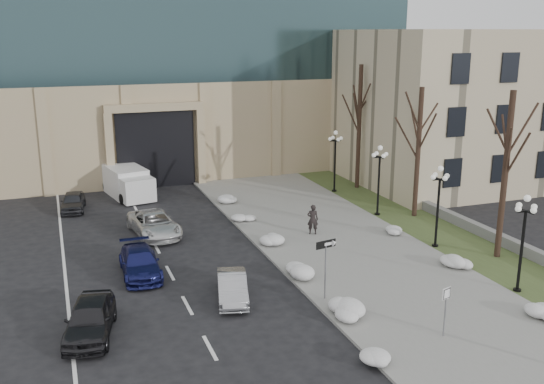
{
  "coord_description": "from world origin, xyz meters",
  "views": [
    {
      "loc": [
        -11.54,
        -14.61,
        11.84
      ],
      "look_at": [
        -0.66,
        14.89,
        3.5
      ],
      "focal_mm": 40.0,
      "sensor_mm": 36.0,
      "label": 1
    }
  ],
  "objects": [
    {
      "name": "car_c",
      "position": [
        -7.93,
        14.3,
        0.65
      ],
      "size": [
        1.93,
        4.54,
        1.31
      ],
      "primitive_type": "imported",
      "rotation": [
        0.0,
        0.0,
        -0.02
      ],
      "color": "navy",
      "rests_on": "ground"
    },
    {
      "name": "curb",
      "position": [
        -1.0,
        14.0,
        0.07
      ],
      "size": [
        0.3,
        40.0,
        0.14
      ],
      "primitive_type": "cube",
      "color": "gray",
      "rests_on": "ground"
    },
    {
      "name": "snow_clump_g",
      "position": [
        -0.3,
        24.66,
        0.3
      ],
      "size": [
        1.1,
        1.6,
        0.36
      ],
      "primitive_type": "ellipsoid",
      "color": "silver",
      "rests_on": "sidewalk"
    },
    {
      "name": "snow_clump_c",
      "position": [
        -0.49,
        6.44,
        0.3
      ],
      "size": [
        1.1,
        1.6,
        0.36
      ],
      "primitive_type": "ellipsoid",
      "color": "silver",
      "rests_on": "sidewalk"
    },
    {
      "name": "car_d",
      "position": [
        -6.21,
        20.26,
        0.7
      ],
      "size": [
        2.91,
        5.29,
        1.4
      ],
      "primitive_type": "imported",
      "rotation": [
        0.0,
        0.0,
        0.12
      ],
      "color": "silver",
      "rests_on": "ground"
    },
    {
      "name": "box_truck",
      "position": [
        -6.61,
        30.32,
        1.03
      ],
      "size": [
        3.54,
        7.02,
        2.13
      ],
      "rotation": [
        0.0,
        0.0,
        0.19
      ],
      "color": "silver",
      "rests_on": "ground"
    },
    {
      "name": "stone_wall",
      "position": [
        12.0,
        16.0,
        0.35
      ],
      "size": [
        0.5,
        30.0,
        0.7
      ],
      "primitive_type": "cube",
      "color": "slate",
      "rests_on": "ground"
    },
    {
      "name": "tree_far",
      "position": [
        10.5,
        26.0,
        6.15
      ],
      "size": [
        3.2,
        3.2,
        9.5
      ],
      "color": "black",
      "rests_on": "ground"
    },
    {
      "name": "one_way_sign",
      "position": [
        -0.35,
        8.34,
        2.4
      ],
      "size": [
        1.09,
        0.33,
        2.9
      ],
      "rotation": [
        0.0,
        0.0,
        0.19
      ],
      "color": "slate",
      "rests_on": "ground"
    },
    {
      "name": "snow_clump_e",
      "position": [
        -0.47,
        15.97,
        0.3
      ],
      "size": [
        1.1,
        1.6,
        0.36
      ],
      "primitive_type": "ellipsoid",
      "color": "silver",
      "rests_on": "sidewalk"
    },
    {
      "name": "car_a",
      "position": [
        -10.73,
        8.63,
        0.74
      ],
      "size": [
        2.66,
        4.65,
        1.49
      ],
      "primitive_type": "imported",
      "rotation": [
        0.0,
        0.0,
        -0.22
      ],
      "color": "black",
      "rests_on": "ground"
    },
    {
      "name": "classical_building",
      "position": [
        22.0,
        27.98,
        6.0
      ],
      "size": [
        22.0,
        18.12,
        12.0
      ],
      "color": "#BFB08F",
      "rests_on": "ground"
    },
    {
      "name": "sidewalk",
      "position": [
        3.5,
        14.0,
        0.06
      ],
      "size": [
        9.0,
        40.0,
        0.12
      ],
      "primitive_type": "cube",
      "color": "gray",
      "rests_on": "ground"
    },
    {
      "name": "snow_clump_b",
      "position": [
        -0.83,
        2.17,
        0.3
      ],
      "size": [
        1.1,
        1.6,
        0.36
      ],
      "primitive_type": "ellipsoid",
      "color": "silver",
      "rests_on": "sidewalk"
    },
    {
      "name": "snow_clump_j",
      "position": [
        7.46,
        15.27,
        0.3
      ],
      "size": [
        1.1,
        1.6,
        0.36
      ],
      "primitive_type": "ellipsoid",
      "color": "silver",
      "rests_on": "sidewalk"
    },
    {
      "name": "lamppost_d",
      "position": [
        8.3,
        25.5,
        3.07
      ],
      "size": [
        1.18,
        1.18,
        4.76
      ],
      "color": "black",
      "rests_on": "ground"
    },
    {
      "name": "pedestrian",
      "position": [
        2.65,
        16.83,
        1.03
      ],
      "size": [
        0.78,
        0.64,
        1.82
      ],
      "primitive_type": "imported",
      "rotation": [
        0.0,
        0.0,
        2.79
      ],
      "color": "black",
      "rests_on": "sidewalk"
    },
    {
      "name": "tree_mid",
      "position": [
        10.5,
        18.0,
        5.5
      ],
      "size": [
        3.2,
        3.2,
        8.5
      ],
      "color": "black",
      "rests_on": "ground"
    },
    {
      "name": "car_e",
      "position": [
        -10.54,
        27.36,
        0.63
      ],
      "size": [
        1.97,
        3.88,
        1.27
      ],
      "primitive_type": "imported",
      "rotation": [
        0.0,
        0.0,
        -0.13
      ],
      "color": "#303136",
      "rests_on": "ground"
    },
    {
      "name": "lamppost_a",
      "position": [
        8.3,
        6.0,
        3.07
      ],
      "size": [
        1.18,
        1.18,
        4.76
      ],
      "color": "black",
      "rests_on": "ground"
    },
    {
      "name": "tree_near",
      "position": [
        10.5,
        10.0,
        5.83
      ],
      "size": [
        3.2,
        3.2,
        9.0
      ],
      "color": "black",
      "rests_on": "ground"
    },
    {
      "name": "keep_sign",
      "position": [
        2.4,
        3.48,
        1.61
      ],
      "size": [
        0.46,
        0.17,
        2.19
      ],
      "rotation": [
        0.0,
        0.0,
        0.29
      ],
      "color": "slate",
      "rests_on": "ground"
    },
    {
      "name": "lamppost_c",
      "position": [
        8.3,
        19.0,
        3.07
      ],
      "size": [
        1.18,
        1.18,
        4.76
      ],
      "color": "black",
      "rests_on": "ground"
    },
    {
      "name": "car_b",
      "position": [
        -4.42,
        9.9,
        0.61
      ],
      "size": [
        2.13,
        3.92,
        1.22
      ],
      "primitive_type": "imported",
      "rotation": [
        0.0,
        0.0,
        -0.24
      ],
      "color": "#95979C",
      "rests_on": "ground"
    },
    {
      "name": "snow_clump_i",
      "position": [
        7.53,
        9.48,
        0.3
      ],
      "size": [
        1.1,
        1.6,
        0.36
      ],
      "primitive_type": "ellipsoid",
      "color": "silver",
      "rests_on": "sidewalk"
    },
    {
      "name": "snow_clump_f",
      "position": [
        -0.39,
        20.38,
        0.3
      ],
      "size": [
        1.1,
        1.6,
        0.36
      ],
      "primitive_type": "ellipsoid",
      "color": "silver",
      "rests_on": "sidewalk"
    },
    {
      "name": "grass_strip",
      "position": [
        10.0,
        14.0,
        0.05
      ],
      "size": [
        4.0,
        40.0,
        0.1
      ],
      "primitive_type": "cube",
      "color": "#3E4C26",
      "rests_on": "ground"
    },
    {
      "name": "snow_clump_d",
      "position": [
        -0.39,
        11.17,
        0.3
      ],
      "size": [
        1.1,
        1.6,
        0.36
      ],
      "primitive_type": "ellipsoid",
      "color": "silver",
      "rests_on": "sidewalk"
    },
    {
      "name": "lamppost_b",
      "position": [
        8.3,
        12.5,
        3.07
      ],
      "size": [
        1.18,
        1.18,
        4.76
      ],
      "color": "black",
      "rests_on": "ground"
    }
  ]
}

